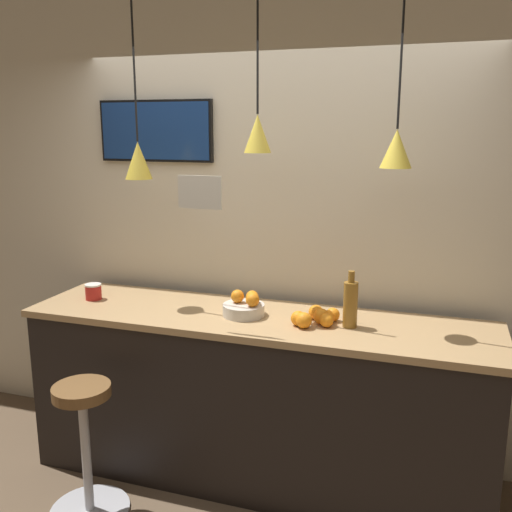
{
  "coord_description": "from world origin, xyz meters",
  "views": [
    {
      "loc": [
        0.97,
        -2.36,
        2.06
      ],
      "look_at": [
        0.0,
        0.57,
        1.36
      ],
      "focal_mm": 40.0,
      "sensor_mm": 36.0,
      "label": 1
    }
  ],
  "objects_px": {
    "juice_bottle": "(350,303)",
    "spread_jar": "(93,292)",
    "fruit_bowl": "(245,306)",
    "bar_stool": "(85,440)",
    "mounted_tv": "(156,131)"
  },
  "relations": [
    {
      "from": "bar_stool",
      "to": "fruit_bowl",
      "type": "xyz_separation_m",
      "value": [
        0.7,
        0.6,
        0.64
      ]
    },
    {
      "from": "spread_jar",
      "to": "fruit_bowl",
      "type": "bearing_deg",
      "value": 0.19
    },
    {
      "from": "fruit_bowl",
      "to": "juice_bottle",
      "type": "relative_size",
      "value": 0.77
    },
    {
      "from": "bar_stool",
      "to": "juice_bottle",
      "type": "relative_size",
      "value": 2.41
    },
    {
      "from": "bar_stool",
      "to": "juice_bottle",
      "type": "height_order",
      "value": "juice_bottle"
    },
    {
      "from": "bar_stool",
      "to": "spread_jar",
      "type": "distance_m",
      "value": 0.92
    },
    {
      "from": "juice_bottle",
      "to": "mounted_tv",
      "type": "bearing_deg",
      "value": 163.2
    },
    {
      "from": "fruit_bowl",
      "to": "juice_bottle",
      "type": "height_order",
      "value": "juice_bottle"
    },
    {
      "from": "fruit_bowl",
      "to": "spread_jar",
      "type": "relative_size",
      "value": 2.37
    },
    {
      "from": "bar_stool",
      "to": "juice_bottle",
      "type": "xyz_separation_m",
      "value": [
        1.3,
        0.59,
        0.71
      ]
    },
    {
      "from": "juice_bottle",
      "to": "spread_jar",
      "type": "bearing_deg",
      "value": 180.0
    },
    {
      "from": "fruit_bowl",
      "to": "juice_bottle",
      "type": "bearing_deg",
      "value": -0.32
    },
    {
      "from": "fruit_bowl",
      "to": "juice_bottle",
      "type": "xyz_separation_m",
      "value": [
        0.6,
        -0.0,
        0.08
      ]
    },
    {
      "from": "bar_stool",
      "to": "fruit_bowl",
      "type": "height_order",
      "value": "fruit_bowl"
    },
    {
      "from": "fruit_bowl",
      "to": "bar_stool",
      "type": "bearing_deg",
      "value": -139.53
    }
  ]
}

